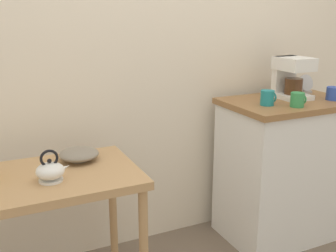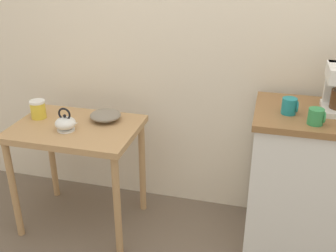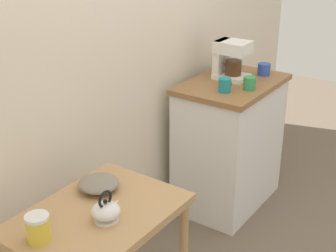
% 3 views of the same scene
% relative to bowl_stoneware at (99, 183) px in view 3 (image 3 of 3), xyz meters
% --- Properties ---
extents(back_wall, '(4.40, 0.10, 2.80)m').
position_rel_bowl_stoneware_xyz_m(back_wall, '(0.68, 0.36, 0.64)').
color(back_wall, beige).
rests_on(back_wall, ground_plane).
extents(wooden_table, '(0.78, 0.56, 0.73)m').
position_rel_bowl_stoneware_xyz_m(wooden_table, '(-0.15, -0.13, -0.14)').
color(wooden_table, tan).
rests_on(wooden_table, ground_plane).
extents(kitchen_counter, '(0.79, 0.53, 0.92)m').
position_rel_bowl_stoneware_xyz_m(kitchen_counter, '(1.32, -0.02, -0.30)').
color(kitchen_counter, white).
rests_on(kitchen_counter, ground_plane).
extents(bowl_stoneware, '(0.20, 0.20, 0.06)m').
position_rel_bowl_stoneware_xyz_m(bowl_stoneware, '(0.00, 0.00, 0.00)').
color(bowl_stoneware, gray).
rests_on(bowl_stoneware, wooden_table).
extents(teakettle, '(0.15, 0.13, 0.15)m').
position_rel_bowl_stoneware_xyz_m(teakettle, '(-0.17, -0.20, 0.01)').
color(teakettle, white).
rests_on(teakettle, wooden_table).
extents(canister_enamel, '(0.10, 0.10, 0.12)m').
position_rel_bowl_stoneware_xyz_m(canister_enamel, '(-0.44, -0.07, 0.03)').
color(canister_enamel, gold).
rests_on(canister_enamel, wooden_table).
extents(coffee_maker, '(0.18, 0.22, 0.26)m').
position_rel_bowl_stoneware_xyz_m(coffee_maker, '(1.37, 0.04, 0.30)').
color(coffee_maker, white).
rests_on(coffee_maker, kitchen_counter).
extents(mug_blue, '(0.09, 0.09, 0.08)m').
position_rel_bowl_stoneware_xyz_m(mug_blue, '(1.58, -0.13, 0.20)').
color(mug_blue, '#2D4CAD').
rests_on(mug_blue, kitchen_counter).
extents(mug_tall_green, '(0.09, 0.08, 0.08)m').
position_rel_bowl_stoneware_xyz_m(mug_tall_green, '(1.24, -0.18, 0.20)').
color(mug_tall_green, '#338C4C').
rests_on(mug_tall_green, kitchen_counter).
extents(mug_dark_teal, '(0.09, 0.08, 0.09)m').
position_rel_bowl_stoneware_xyz_m(mug_dark_teal, '(1.11, -0.07, 0.21)').
color(mug_dark_teal, teal).
rests_on(mug_dark_teal, kitchen_counter).
extents(table_clock, '(0.11, 0.06, 0.13)m').
position_rel_bowl_stoneware_xyz_m(table_clock, '(1.58, 0.12, 0.22)').
color(table_clock, '#B2B5BA').
rests_on(table_clock, kitchen_counter).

